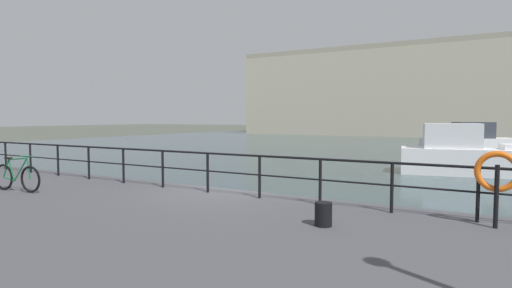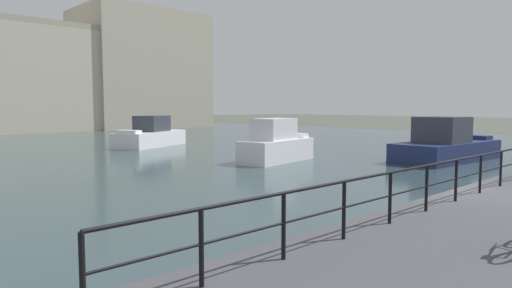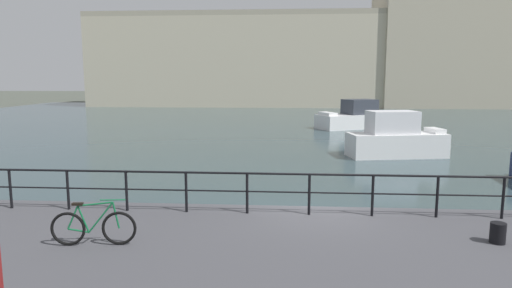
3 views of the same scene
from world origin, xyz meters
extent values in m
plane|color=#4C5147|center=(0.00, 0.00, 0.00)|extent=(240.00, 240.00, 0.00)
cube|color=#33474C|center=(0.00, 30.20, 0.01)|extent=(80.00, 60.00, 0.01)
cube|color=#C1B79E|center=(0.00, 54.67, 6.19)|extent=(58.30, 11.05, 12.37)
cube|color=#A49C86|center=(0.00, 49.45, 12.72)|extent=(58.30, 0.60, 0.70)
cube|color=white|center=(4.92, 25.52, 0.58)|extent=(7.07, 5.18, 1.15)
cube|color=#333842|center=(5.12, 25.62, 1.76)|extent=(3.06, 2.80, 1.21)
cube|color=white|center=(2.41, 24.26, 1.28)|extent=(1.48, 1.89, 0.24)
cube|color=white|center=(4.97, 12.03, 0.63)|extent=(5.30, 2.76, 1.24)
cube|color=silver|center=(4.70, 11.97, 1.84)|extent=(2.70, 1.96, 1.18)
cube|color=white|center=(7.05, 12.41, 1.37)|extent=(0.84, 1.40, 0.24)
cylinder|color=black|center=(-9.72, -0.75, 1.23)|extent=(0.07, 0.07, 1.05)
cylinder|color=black|center=(-8.13, -0.75, 1.23)|extent=(0.07, 0.07, 1.05)
cylinder|color=black|center=(-6.55, -0.75, 1.23)|extent=(0.07, 0.07, 1.05)
cylinder|color=black|center=(-4.96, -0.75, 1.23)|extent=(0.07, 0.07, 1.05)
cylinder|color=black|center=(-3.38, -0.75, 1.23)|extent=(0.07, 0.07, 1.05)
cylinder|color=black|center=(-1.79, -0.75, 1.23)|extent=(0.07, 0.07, 1.05)
cylinder|color=black|center=(-0.20, -0.75, 1.23)|extent=(0.07, 0.07, 1.05)
cylinder|color=black|center=(1.38, -0.75, 1.23)|extent=(0.07, 0.07, 1.05)
cylinder|color=black|center=(2.97, -0.75, 1.23)|extent=(0.07, 0.07, 1.05)
cylinder|color=black|center=(4.55, -0.75, 1.23)|extent=(0.07, 0.07, 1.05)
cylinder|color=black|center=(6.14, -0.75, 1.23)|extent=(0.07, 0.07, 1.05)
cylinder|color=black|center=(-1.00, -0.75, 1.76)|extent=(20.62, 0.06, 0.06)
cylinder|color=black|center=(-1.00, -0.75, 1.28)|extent=(20.62, 0.04, 0.04)
torus|color=black|center=(-4.25, -3.13, 1.07)|extent=(0.72, 0.14, 0.72)
torus|color=black|center=(-5.30, -3.25, 1.07)|extent=(0.72, 0.14, 0.72)
cylinder|color=#146638|center=(-4.62, -3.17, 1.31)|extent=(0.55, 0.10, 0.66)
cylinder|color=#146638|center=(-4.97, -3.22, 1.27)|extent=(0.24, 0.06, 0.58)
cylinder|color=#146638|center=(-4.72, -3.19, 1.59)|extent=(0.72, 0.12, 0.11)
cylinder|color=#146638|center=(-5.09, -3.23, 1.03)|extent=(0.43, 0.08, 0.12)
cylinder|color=#146638|center=(-5.19, -3.24, 1.31)|extent=(0.26, 0.06, 0.51)
cylinder|color=#146638|center=(-4.31, -3.14, 1.35)|extent=(0.14, 0.05, 0.57)
cube|color=black|center=(-5.07, -3.23, 1.60)|extent=(0.23, 0.11, 0.05)
cylinder|color=#146638|center=(-4.36, -3.15, 1.68)|extent=(0.52, 0.08, 0.02)
cylinder|color=black|center=(3.69, -2.46, 0.93)|extent=(0.32, 0.32, 0.44)
cylinder|color=black|center=(6.44, -1.05, 1.28)|extent=(0.08, 0.08, 1.15)
torus|color=orange|center=(6.44, -0.99, 1.73)|extent=(0.75, 0.11, 0.75)
camera|label=1|loc=(6.32, -9.55, 2.70)|focal=28.90mm
camera|label=2|loc=(-13.21, -5.49, 3.10)|focal=31.87mm
camera|label=3|loc=(-0.76, -11.87, 4.19)|focal=31.43mm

